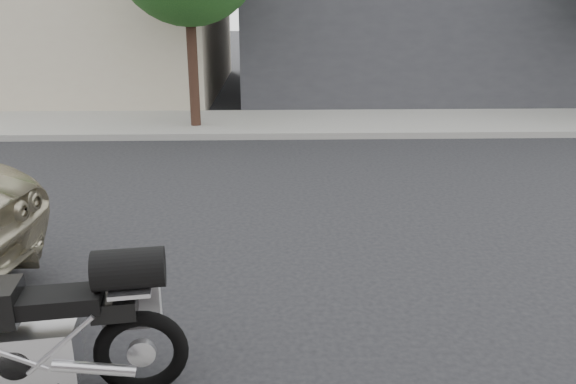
# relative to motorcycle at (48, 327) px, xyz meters

# --- Properties ---
(ground) EXTENTS (120.00, 120.00, 0.00)m
(ground) POSITION_rel_motorcycle_xyz_m (-1.85, -3.85, -0.65)
(ground) COLOR black
(ground) RESTS_ON ground
(far_sidewalk) EXTENTS (44.00, 3.00, 0.15)m
(far_sidewalk) POSITION_rel_motorcycle_xyz_m (-1.85, -10.35, -0.57)
(far_sidewalk) COLOR gray
(far_sidewalk) RESTS_ON ground
(motorcycle) EXTENTS (2.37, 0.97, 1.50)m
(motorcycle) POSITION_rel_motorcycle_xyz_m (0.00, 0.00, 0.00)
(motorcycle) COLOR black
(motorcycle) RESTS_ON ground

